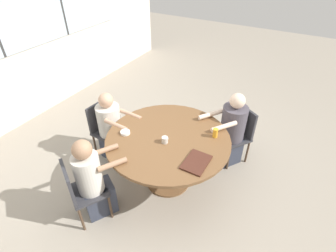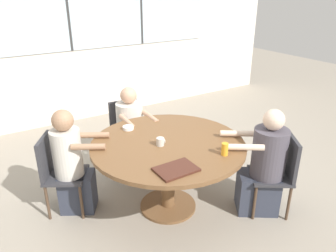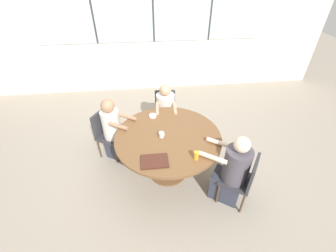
{
  "view_description": "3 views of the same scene",
  "coord_description": "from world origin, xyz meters",
  "px_view_note": "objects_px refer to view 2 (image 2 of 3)",
  "views": [
    {
      "loc": [
        -2.17,
        -1.24,
        2.8
      ],
      "look_at": [
        0.0,
        0.0,
        0.95
      ],
      "focal_mm": 28.0,
      "sensor_mm": 36.0,
      "label": 1
    },
    {
      "loc": [
        -1.55,
        -2.47,
        2.22
      ],
      "look_at": [
        0.0,
        0.0,
        0.95
      ],
      "focal_mm": 35.0,
      "sensor_mm": 36.0,
      "label": 2
    },
    {
      "loc": [
        -0.27,
        -2.46,
        2.85
      ],
      "look_at": [
        0.0,
        0.0,
        0.95
      ],
      "focal_mm": 24.0,
      "sensor_mm": 36.0,
      "label": 3
    }
  ],
  "objects_px": {
    "juice_glass": "(225,149)",
    "bowl_white_shallow": "(128,128)",
    "chair_for_woman_green_shirt": "(126,127)",
    "person_woman_green_shirt": "(131,134)",
    "chair_for_man_teal_shirt": "(280,169)",
    "coffee_mug": "(161,142)",
    "chair_for_man_blue_shirt": "(56,168)",
    "person_man_blue_shirt": "(72,166)",
    "person_man_teal_shirt": "(264,168)"
  },
  "relations": [
    {
      "from": "chair_for_woman_green_shirt",
      "to": "coffee_mug",
      "type": "relative_size",
      "value": 10.31
    },
    {
      "from": "person_woman_green_shirt",
      "to": "coffee_mug",
      "type": "bearing_deg",
      "value": 84.69
    },
    {
      "from": "coffee_mug",
      "to": "chair_for_man_teal_shirt",
      "type": "bearing_deg",
      "value": -31.41
    },
    {
      "from": "person_man_blue_shirt",
      "to": "coffee_mug",
      "type": "relative_size",
      "value": 13.8
    },
    {
      "from": "person_man_blue_shirt",
      "to": "juice_glass",
      "type": "relative_size",
      "value": 9.53
    },
    {
      "from": "coffee_mug",
      "to": "person_man_teal_shirt",
      "type": "bearing_deg",
      "value": -30.94
    },
    {
      "from": "person_woman_green_shirt",
      "to": "person_man_blue_shirt",
      "type": "relative_size",
      "value": 0.95
    },
    {
      "from": "bowl_white_shallow",
      "to": "coffee_mug",
      "type": "bearing_deg",
      "value": -79.18
    },
    {
      "from": "bowl_white_shallow",
      "to": "person_man_teal_shirt",
      "type": "bearing_deg",
      "value": -46.66
    },
    {
      "from": "chair_for_woman_green_shirt",
      "to": "person_man_teal_shirt",
      "type": "relative_size",
      "value": 0.74
    },
    {
      "from": "coffee_mug",
      "to": "chair_for_woman_green_shirt",
      "type": "bearing_deg",
      "value": 81.81
    },
    {
      "from": "chair_for_man_teal_shirt",
      "to": "coffee_mug",
      "type": "distance_m",
      "value": 1.25
    },
    {
      "from": "person_man_teal_shirt",
      "to": "coffee_mug",
      "type": "distance_m",
      "value": 1.09
    },
    {
      "from": "coffee_mug",
      "to": "juice_glass",
      "type": "xyz_separation_m",
      "value": [
        0.4,
        -0.48,
        0.02
      ]
    },
    {
      "from": "chair_for_woman_green_shirt",
      "to": "person_man_teal_shirt",
      "type": "distance_m",
      "value": 1.84
    },
    {
      "from": "juice_glass",
      "to": "bowl_white_shallow",
      "type": "relative_size",
      "value": 0.99
    },
    {
      "from": "chair_for_man_teal_shirt",
      "to": "person_woman_green_shirt",
      "type": "distance_m",
      "value": 1.84
    },
    {
      "from": "person_man_blue_shirt",
      "to": "person_woman_green_shirt",
      "type": "bearing_deg",
      "value": 148.23
    },
    {
      "from": "coffee_mug",
      "to": "bowl_white_shallow",
      "type": "xyz_separation_m",
      "value": [
        -0.1,
        0.52,
        -0.02
      ]
    },
    {
      "from": "chair_for_man_teal_shirt",
      "to": "person_man_teal_shirt",
      "type": "relative_size",
      "value": 0.74
    },
    {
      "from": "chair_for_man_blue_shirt",
      "to": "juice_glass",
      "type": "xyz_separation_m",
      "value": [
        1.29,
        -1.08,
        0.33
      ]
    },
    {
      "from": "chair_for_man_blue_shirt",
      "to": "bowl_white_shallow",
      "type": "distance_m",
      "value": 0.85
    },
    {
      "from": "juice_glass",
      "to": "chair_for_man_blue_shirt",
      "type": "bearing_deg",
      "value": 140.13
    },
    {
      "from": "chair_for_man_blue_shirt",
      "to": "bowl_white_shallow",
      "type": "relative_size",
      "value": 7.04
    },
    {
      "from": "chair_for_man_blue_shirt",
      "to": "person_man_blue_shirt",
      "type": "distance_m",
      "value": 0.16
    },
    {
      "from": "person_man_teal_shirt",
      "to": "bowl_white_shallow",
      "type": "relative_size",
      "value": 9.5
    },
    {
      "from": "juice_glass",
      "to": "chair_for_woman_green_shirt",
      "type": "bearing_deg",
      "value": 98.09
    },
    {
      "from": "chair_for_man_blue_shirt",
      "to": "person_woman_green_shirt",
      "type": "height_order",
      "value": "person_woman_green_shirt"
    },
    {
      "from": "person_man_teal_shirt",
      "to": "juice_glass",
      "type": "distance_m",
      "value": 0.6
    },
    {
      "from": "person_man_teal_shirt",
      "to": "juice_glass",
      "type": "height_order",
      "value": "person_man_teal_shirt"
    },
    {
      "from": "person_woman_green_shirt",
      "to": "person_man_teal_shirt",
      "type": "xyz_separation_m",
      "value": [
        0.74,
        -1.52,
        0.03
      ]
    },
    {
      "from": "chair_for_man_teal_shirt",
      "to": "coffee_mug",
      "type": "height_order",
      "value": "coffee_mug"
    },
    {
      "from": "chair_for_man_blue_shirt",
      "to": "person_man_teal_shirt",
      "type": "bearing_deg",
      "value": 88.33
    },
    {
      "from": "person_woman_green_shirt",
      "to": "juice_glass",
      "type": "height_order",
      "value": "person_woman_green_shirt"
    },
    {
      "from": "person_man_blue_shirt",
      "to": "person_man_teal_shirt",
      "type": "bearing_deg",
      "value": 88.19
    },
    {
      "from": "person_woman_green_shirt",
      "to": "person_man_teal_shirt",
      "type": "distance_m",
      "value": 1.69
    },
    {
      "from": "chair_for_man_blue_shirt",
      "to": "person_woman_green_shirt",
      "type": "bearing_deg",
      "value": 141.07
    },
    {
      "from": "chair_for_woman_green_shirt",
      "to": "person_woman_green_shirt",
      "type": "height_order",
      "value": "person_woman_green_shirt"
    },
    {
      "from": "chair_for_woman_green_shirt",
      "to": "juice_glass",
      "type": "height_order",
      "value": "juice_glass"
    },
    {
      "from": "person_man_blue_shirt",
      "to": "coffee_mug",
      "type": "xyz_separation_m",
      "value": [
        0.75,
        -0.51,
        0.3
      ]
    },
    {
      "from": "juice_glass",
      "to": "chair_for_man_teal_shirt",
      "type": "bearing_deg",
      "value": -13.32
    },
    {
      "from": "coffee_mug",
      "to": "juice_glass",
      "type": "bearing_deg",
      "value": -50.46
    },
    {
      "from": "chair_for_man_blue_shirt",
      "to": "juice_glass",
      "type": "relative_size",
      "value": 7.12
    },
    {
      "from": "person_man_teal_shirt",
      "to": "juice_glass",
      "type": "relative_size",
      "value": 9.61
    },
    {
      "from": "juice_glass",
      "to": "person_woman_green_shirt",
      "type": "bearing_deg",
      "value": 99.42
    },
    {
      "from": "person_woman_green_shirt",
      "to": "bowl_white_shallow",
      "type": "distance_m",
      "value": 0.61
    },
    {
      "from": "chair_for_woman_green_shirt",
      "to": "chair_for_man_teal_shirt",
      "type": "relative_size",
      "value": 1.0
    },
    {
      "from": "juice_glass",
      "to": "bowl_white_shallow",
      "type": "xyz_separation_m",
      "value": [
        -0.5,
        1.0,
        -0.04
      ]
    },
    {
      "from": "chair_for_woman_green_shirt",
      "to": "chair_for_man_teal_shirt",
      "type": "xyz_separation_m",
      "value": [
        0.87,
        -1.78,
        0.0
      ]
    },
    {
      "from": "person_man_teal_shirt",
      "to": "coffee_mug",
      "type": "bearing_deg",
      "value": 93.36
    }
  ]
}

